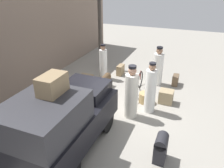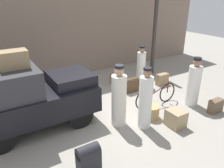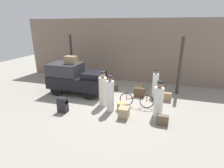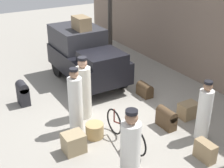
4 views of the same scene
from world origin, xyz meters
name	(u,v)px [view 2 (image 2 of 4)]	position (x,y,z in m)	size (l,w,h in m)	color
ground_plane	(110,114)	(0.00, 0.00, 0.00)	(30.00, 30.00, 0.00)	gray
station_building_facade	(60,27)	(0.00, 4.08, 2.25)	(16.00, 0.15, 4.50)	gray
canopy_pillar_right	(154,37)	(3.77, 2.28, 1.72)	(0.18, 0.18, 3.45)	#38332D
truck	(28,96)	(-2.29, 0.58, 1.00)	(3.41, 1.67, 1.85)	black
bicycle	(156,96)	(1.66, -0.30, 0.37)	(1.77, 0.04, 0.76)	black
wicker_basket	(152,112)	(1.02, -0.82, 0.19)	(0.47, 0.47, 0.38)	tan
conductor_in_dark_uniform	(145,101)	(0.49, -1.09, 0.83)	(0.37, 0.37, 1.81)	white
porter_lifting_near_truck	(194,84)	(2.77, -0.90, 0.77)	(0.43, 0.43, 1.70)	white
porter_standing_middle	(119,99)	(-0.06, -0.58, 0.84)	(0.43, 0.43, 1.83)	silver
porter_with_bicycle	(141,67)	(2.48, 1.54, 0.74)	(0.36, 0.36, 1.62)	white
suitcase_black_upright	(117,79)	(1.55, 1.96, 0.23)	(0.39, 0.55, 0.45)	#937A56
suitcase_small_leather	(82,91)	(-0.19, 1.69, 0.22)	(0.56, 0.31, 0.45)	#4C3823
trunk_large_brown	(162,79)	(3.17, 0.95, 0.24)	(0.52, 0.25, 0.48)	#937A56
trunk_barrel_dark	(88,159)	(-1.68, -1.89, 0.40)	(0.48, 0.30, 0.75)	#232328
suitcase_tan_flat	(131,84)	(1.63, 1.07, 0.30)	(0.60, 0.28, 0.57)	#4C3823
trunk_umber_medium	(176,118)	(1.30, -1.55, 0.25)	(0.45, 0.51, 0.50)	#9E8966
trunk_wicker_pale	(216,106)	(3.01, -1.67, 0.22)	(0.51, 0.24, 0.44)	brown
trunk_on_truck_roof	(13,59)	(-2.48, 0.58, 2.08)	(0.70, 0.45, 0.45)	#937A56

